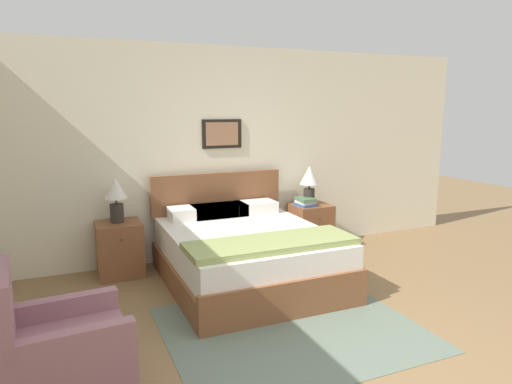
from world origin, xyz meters
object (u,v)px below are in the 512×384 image
at_px(armchair, 58,356).
at_px(table_lamp_near_window, 116,194).
at_px(bed, 246,253).
at_px(nightstand_near_window, 120,249).
at_px(table_lamp_by_door, 309,180).
at_px(nightstand_by_door, 310,227).

relative_size(armchair, table_lamp_near_window, 1.82).
height_order(bed, armchair, bed).
bearing_deg(table_lamp_near_window, nightstand_near_window, -76.64).
relative_size(bed, armchair, 2.15).
height_order(armchair, table_lamp_near_window, table_lamp_near_window).
xyz_separation_m(armchair, table_lamp_by_door, (3.07, 2.20, 0.62)).
height_order(nightstand_near_window, table_lamp_near_window, table_lamp_near_window).
bearing_deg(nightstand_near_window, table_lamp_by_door, 0.56).
relative_size(armchair, table_lamp_by_door, 1.82).
bearing_deg(table_lamp_by_door, table_lamp_near_window, 180.00).
bearing_deg(table_lamp_near_window, bed, -31.97).
distance_m(bed, table_lamp_near_window, 1.57).
xyz_separation_m(nightstand_by_door, table_lamp_near_window, (-2.45, 0.02, 0.62)).
height_order(bed, table_lamp_near_window, table_lamp_near_window).
relative_size(armchair, nightstand_by_door, 1.53).
xyz_separation_m(armchair, nightstand_by_door, (3.08, 2.17, -0.00)).
xyz_separation_m(bed, table_lamp_by_door, (1.21, 0.77, 0.60)).
bearing_deg(table_lamp_by_door, nightstand_by_door, -55.44).
bearing_deg(nightstand_by_door, bed, -148.78).
bearing_deg(nightstand_near_window, table_lamp_near_window, 103.36).
xyz_separation_m(table_lamp_near_window, table_lamp_by_door, (2.44, 0.00, 0.00)).
distance_m(armchair, table_lamp_by_door, 3.82).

